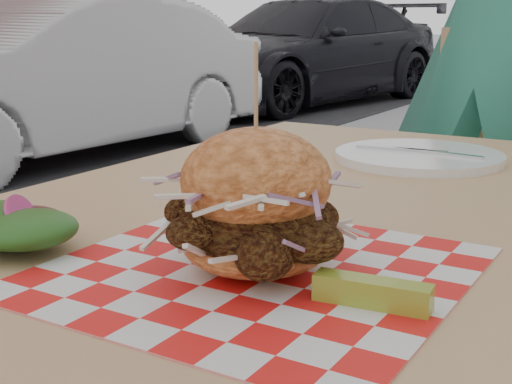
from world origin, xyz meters
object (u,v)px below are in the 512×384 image
patio_table (332,264)px  car_white (53,77)px  car_dark (305,51)px  sandwich (256,209)px  diner (510,28)px  patio_chair (510,198)px

patio_table → car_white: bearing=141.1°
car_dark → patio_table: bearing=-52.3°
car_white → patio_table: (3.45, -2.79, 0.10)m
car_white → sandwich: 4.64m
diner → car_white: size_ratio=0.55×
patio_table → patio_chair: (0.03, 0.96, -0.12)m
car_white → sandwich: (3.49, -3.04, 0.24)m
patio_table → diner: bearing=92.3°
car_dark → patio_table: size_ratio=3.43×
car_white → patio_chair: size_ratio=3.62×
diner → patio_chair: size_ratio=2.00×
diner → sandwich: bearing=105.7°
diner → patio_table: bearing=104.4°
car_white → patio_table: bearing=-35.1°
car_white → car_dark: (0.00, 3.84, 0.03)m
patio_table → sandwich: bearing=-80.9°
diner → sandwich: diner is taller
diner → car_dark: size_ratio=0.46×
patio_table → patio_chair: bearing=88.4°
patio_table → sandwich: size_ratio=5.86×
patio_chair → sandwich: size_ratio=4.64×
diner → patio_table: (0.05, -1.15, -0.28)m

